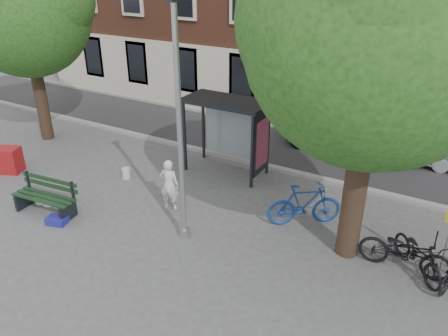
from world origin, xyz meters
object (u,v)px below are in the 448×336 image
lamppost (180,141)px  bus_shelter (238,121)px  red_stand (7,160)px  painter (169,185)px  bike_c (418,254)px  bench (46,198)px  car_dark (358,130)px  bike_a (405,251)px  bike_b (304,205)px

lamppost → bus_shelter: 4.24m
red_stand → painter: bearing=7.5°
painter → bike_c: bearing=170.1°
painter → bench: 3.64m
bench → bike_c: bearing=8.6°
lamppost → car_dark: (2.39, 8.40, -2.02)m
bike_a → car_dark: size_ratio=0.39×
painter → bike_c: painter is taller
painter → bike_c: 6.89m
lamppost → red_stand: (-7.60, 0.15, -2.33)m
bench → red_stand: size_ratio=2.28×
lamppost → painter: size_ratio=3.82×
bike_b → red_stand: bearing=65.3°
lamppost → bus_shelter: lamppost is taller
painter → bike_c: (6.86, 0.59, -0.31)m
painter → bench: (-3.02, -2.00, -0.33)m
painter → bench: size_ratio=0.78×
bike_a → red_stand: 13.04m
bike_b → car_dark: 6.22m
car_dark → bench: bearing=142.2°
painter → bike_a: painter is taller
bike_b → red_stand: bike_b is taller
bike_a → bike_b: (-2.81, 0.74, 0.07)m
car_dark → red_stand: 12.96m
bike_a → red_stand: bike_a is taller
red_stand → bike_a: bearing=5.7°
car_dark → red_stand: (-10.00, -8.25, -0.31)m
bus_shelter → bike_c: 6.90m
bench → bike_a: (9.59, 2.45, 0.09)m
bike_a → bike_b: 2.91m
painter → bike_b: painter is taller
painter → bench: bearing=18.7°
lamppost → car_dark: size_ratio=1.12×
bike_a → bus_shelter: bearing=65.1°
lamppost → bus_shelter: (-0.61, 4.11, -0.87)m
painter → bus_shelter: bearing=-115.6°
bench → car_dark: car_dark is taller
bike_b → bus_shelter: bearing=22.7°
bench → bike_c: bench is taller
bike_a → bike_c: 0.32m
painter → bike_a: bearing=169.1°
car_dark → lamppost: bearing=161.4°
lamppost → red_stand: bearing=178.8°
bike_b → car_dark: car_dark is taller
red_stand → bike_b: bearing=11.3°
painter → car_dark: painter is taller
lamppost → car_dark: 8.97m
painter → bike_b: size_ratio=0.76×
bench → lamppost: bearing=7.3°
lamppost → bike_a: size_ratio=2.85×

